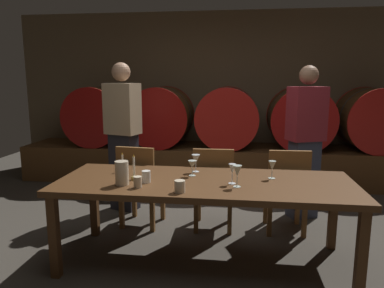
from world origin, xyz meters
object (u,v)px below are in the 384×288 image
Objects in this scene: wine_glass_far_left at (192,165)px; wine_glass_right at (237,172)px; dining_table at (205,188)px; cup_center at (146,177)px; chair_center at (214,185)px; cup_left at (138,182)px; guest_right at (305,142)px; wine_barrel_right at (300,118)px; cup_right at (180,186)px; wine_barrel_far_left at (100,116)px; guest_left at (123,136)px; candle_left at (123,166)px; wine_glass_left at (196,160)px; wine_barrel_far_right at (372,119)px; wine_glass_far_right at (272,166)px; chair_left at (140,182)px; pitcher at (122,173)px; wine_barrel_left at (162,117)px; wine_barrel_center at (227,117)px; wine_glass_center at (232,170)px; chair_right at (287,187)px; candle_right at (134,172)px.

wine_glass_right is at bearing -35.97° from wine_glass_far_left.
cup_center is at bearing -166.54° from dining_table.
chair_center reaches higher than cup_left.
cup_center is at bearing 18.93° from guest_right.
wine_barrel_right is 2.26m from chair_center.
wine_barrel_far_left is at bearing 121.18° from cup_right.
wine_glass_far_left is at bearing 150.74° from guest_left.
candle_left reaches higher than wine_glass_right.
wine_barrel_far_left is 5.71× the size of wine_glass_left.
wine_barrel_far_right is at bearing 45.43° from cup_center.
wine_glass_far_right is (1.63, -1.03, -0.07)m from guest_left.
guest_left reaches higher than chair_left.
guest_right is at bearing 39.94° from pitcher.
wine_barrel_left reaches higher than wine_glass_far_right.
wine_barrel_far_left reaches higher than dining_table.
wine_barrel_center reaches higher than pitcher.
wine_barrel_center is at bearing -93.42° from chair_center.
cup_center is at bearing -101.92° from wine_barrel_center.
wine_barrel_far_right is at bearing 53.51° from wine_glass_center.
candle_left reaches higher than wine_glass_center.
wine_barrel_left reaches higher than chair_left.
wine_barrel_center is at bearing 92.81° from wine_glass_center.
wine_barrel_center is 1.00× the size of wine_barrel_far_right.
guest_left is 1.43m from pitcher.
chair_right is (1.51, 0.03, 0.00)m from chair_left.
chair_center is at bearing 30.16° from candle_left.
cup_right is (-1.16, -1.51, -0.10)m from guest_right.
cup_left is (-0.39, -0.53, -0.07)m from wine_glass_left.
guest_right reaches higher than chair_right.
wine_glass_center is at bearing 4.13° from cup_center.
wine_glass_far_right is (1.15, 0.18, 0.04)m from candle_right.
wine_glass_far_right is at bearing -3.05° from candle_left.
wine_barrel_right is 10.02× the size of cup_right.
candle_right is (0.49, -1.21, -0.11)m from guest_left.
wine_barrel_right is 1.04× the size of chair_right.
cup_left is (0.09, -0.21, -0.02)m from candle_right.
wine_glass_far_left is 0.14m from wine_glass_left.
pitcher is (-0.67, -0.87, 0.33)m from chair_center.
cup_right is at bearing 45.76° from chair_right.
chair_left is at bearing 96.86° from pitcher.
wine_glass_far_right is at bearing 43.91° from wine_glass_right.
wine_barrel_far_right reaches higher than candle_right.
chair_center is at bearing -44.35° from wine_barrel_far_left.
cup_center is (-1.23, -0.80, 0.28)m from chair_right.
wine_barrel_left is 1.00× the size of wine_barrel_center.
wine_glass_center is (-0.53, -0.75, 0.35)m from chair_right.
wine_barrel_far_right is at bearing 56.44° from wine_glass_far_right.
guest_left reaches higher than cup_center.
wine_barrel_far_right reaches higher than cup_right.
wine_glass_center is (-0.78, -1.24, -0.03)m from guest_right.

